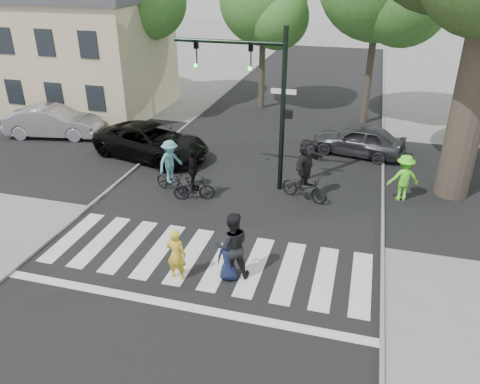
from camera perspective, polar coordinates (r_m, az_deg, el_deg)
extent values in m
plane|color=gray|center=(13.28, -5.63, -10.37)|extent=(120.00, 120.00, 0.00)
cube|color=black|center=(17.32, 0.17, -0.80)|extent=(10.00, 70.00, 0.01)
cube|color=black|center=(19.95, 2.45, 3.00)|extent=(70.00, 10.00, 0.01)
cube|color=gray|center=(19.12, -14.59, 1.19)|extent=(0.10, 70.00, 0.10)
cube|color=gray|center=(16.84, 17.00, -2.73)|extent=(0.10, 70.00, 0.10)
cube|color=silver|center=(15.93, -19.71, -5.12)|extent=(0.55, 3.00, 0.01)
cube|color=silver|center=(15.42, -16.62, -5.73)|extent=(0.55, 3.00, 0.01)
cube|color=silver|center=(14.95, -13.33, -6.37)|extent=(0.55, 3.00, 0.01)
cube|color=silver|center=(14.54, -9.82, -7.02)|extent=(0.55, 3.00, 0.01)
cube|color=silver|center=(14.19, -6.11, -7.68)|extent=(0.55, 3.00, 0.01)
cube|color=silver|center=(13.90, -2.22, -8.34)|extent=(0.55, 3.00, 0.01)
cube|color=silver|center=(13.68, 1.83, -8.97)|extent=(0.55, 3.00, 0.01)
cube|color=silver|center=(13.53, 6.00, -9.59)|extent=(0.55, 3.00, 0.01)
cube|color=silver|center=(13.45, 10.26, -10.16)|extent=(0.55, 3.00, 0.01)
cube|color=silver|center=(13.44, 14.56, -10.67)|extent=(0.55, 3.00, 0.01)
cube|color=silver|center=(12.41, -7.63, -13.51)|extent=(10.00, 0.30, 0.01)
cylinder|color=black|center=(17.03, 5.22, 9.50)|extent=(0.18, 0.18, 6.00)
cylinder|color=black|center=(16.96, -1.42, 17.85)|extent=(4.00, 0.14, 0.14)
imported|color=black|center=(16.82, 1.32, 16.22)|extent=(0.16, 0.20, 1.00)
sphere|color=#19E533|center=(16.79, 1.20, 14.81)|extent=(0.14, 0.14, 0.14)
imported|color=black|center=(17.41, -5.35, 16.47)|extent=(0.16, 0.20, 1.00)
sphere|color=#19E533|center=(17.38, -5.43, 15.11)|extent=(0.14, 0.14, 0.14)
cube|color=black|center=(17.00, 5.96, 9.43)|extent=(0.28, 0.18, 0.30)
cube|color=#FF660C|center=(16.98, 6.33, 9.40)|extent=(0.02, 0.14, 0.20)
cube|color=white|center=(16.82, 5.33, 12.11)|extent=(0.90, 0.04, 0.18)
cylinder|color=brown|center=(18.24, 26.23, 9.69)|extent=(1.20, 1.20, 7.00)
cylinder|color=brown|center=(32.08, -19.82, 16.08)|extent=(0.36, 0.36, 5.95)
sphere|color=#357232|center=(30.56, -19.72, 20.51)|extent=(3.64, 3.64, 3.64)
cylinder|color=brown|center=(29.08, -11.95, 16.58)|extent=(0.36, 0.36, 6.44)
sphere|color=#357232|center=(27.47, -11.05, 21.92)|extent=(4.06, 4.06, 4.06)
cylinder|color=brown|center=(27.81, 2.72, 15.78)|extent=(0.36, 0.36, 5.60)
sphere|color=#357232|center=(27.40, 2.88, 22.36)|extent=(4.80, 4.80, 4.80)
sphere|color=#357232|center=(26.57, 4.62, 20.46)|extent=(3.36, 3.36, 3.36)
cylinder|color=brown|center=(25.76, 15.66, 15.29)|extent=(0.36, 0.36, 6.72)
sphere|color=#357232|center=(24.54, 19.45, 21.12)|extent=(4.20, 4.20, 4.20)
cube|color=beige|center=(28.90, -18.04, 15.38)|extent=(8.00, 7.00, 6.00)
cube|color=black|center=(27.83, -25.77, 10.93)|extent=(1.00, 0.06, 1.30)
cube|color=black|center=(27.37, -26.87, 16.13)|extent=(1.00, 0.06, 1.30)
cube|color=black|center=(26.35, -21.71, 10.92)|extent=(1.00, 0.06, 1.30)
cube|color=black|center=(25.86, -22.70, 16.44)|extent=(1.00, 0.06, 1.30)
cube|color=black|center=(25.01, -17.19, 10.85)|extent=(1.00, 0.06, 1.30)
cube|color=black|center=(24.49, -18.02, 16.70)|extent=(1.00, 0.06, 1.30)
cube|color=gray|center=(25.62, -18.85, 7.92)|extent=(2.00, 1.20, 0.80)
imported|color=yellow|center=(12.90, -7.77, -7.57)|extent=(0.56, 0.37, 1.53)
imported|color=#161E3E|center=(12.82, -1.39, -8.09)|extent=(0.70, 0.51, 1.34)
imported|color=black|center=(12.74, -0.96, -6.57)|extent=(1.17, 1.06, 1.98)
imported|color=black|center=(17.82, -8.31, 1.25)|extent=(1.73, 1.20, 0.86)
imported|color=#5795A5|center=(17.49, -8.48, 3.69)|extent=(1.00, 1.22, 1.65)
imported|color=black|center=(17.14, -5.61, 0.44)|extent=(1.57, 0.86, 0.91)
imported|color=black|center=(16.83, -5.72, 2.69)|extent=(0.64, 0.99, 1.57)
imported|color=black|center=(17.24, 7.86, 0.58)|extent=(1.95, 1.26, 0.97)
imported|color=black|center=(16.86, 8.05, 3.41)|extent=(1.13, 1.80, 1.85)
imported|color=black|center=(21.13, -10.74, 6.05)|extent=(5.74, 3.71, 1.47)
imported|color=#AEADB4|center=(25.14, -21.85, 7.97)|extent=(4.87, 2.44, 1.53)
imported|color=#323236|center=(21.73, 14.24, 6.16)|extent=(4.32, 2.40, 1.39)
imported|color=#68FF2A|center=(17.89, 19.32, 1.64)|extent=(1.28, 0.97, 1.75)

